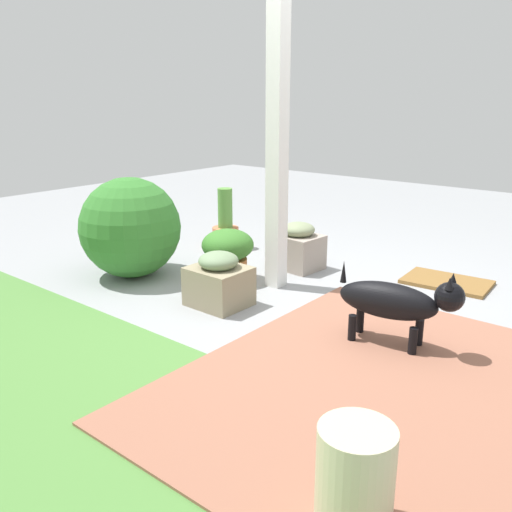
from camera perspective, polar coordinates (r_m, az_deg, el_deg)
ground_plane at (r=3.98m, az=5.10°, el=-5.25°), size 12.00×12.00×0.00m
brick_path at (r=3.00m, az=11.97°, el=-13.01°), size 1.80×2.40×0.02m
porch_pillar at (r=4.14m, az=2.26°, el=12.78°), size 0.13×0.13×2.40m
stone_planter_nearest at (r=4.77m, az=4.44°, el=0.93°), size 0.41×0.36×0.42m
stone_planter_mid at (r=3.93m, az=-3.91°, el=-2.64°), size 0.41×0.37×0.40m
round_shrub at (r=4.62m, az=-13.04°, el=2.92°), size 0.83×0.83×0.83m
terracotta_pot_tall at (r=5.45m, az=-3.22°, el=3.12°), size 0.26×0.26×0.59m
terracotta_pot_broad at (r=4.44m, az=-2.97°, el=0.43°), size 0.42×0.42×0.43m
dog at (r=3.34m, az=14.48°, el=-4.61°), size 0.74×0.29×0.51m
ceramic_urn at (r=2.03m, az=10.29°, el=-22.27°), size 0.27×0.27×0.41m
doormat at (r=4.68m, az=19.36°, el=-2.59°), size 0.69×0.48×0.03m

